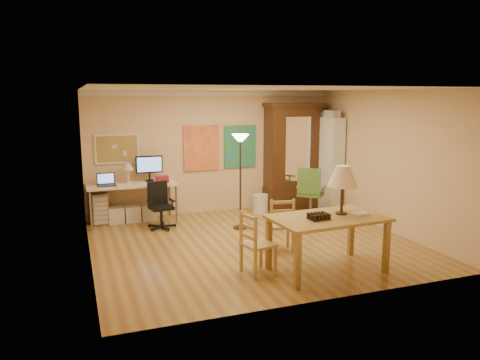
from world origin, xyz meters
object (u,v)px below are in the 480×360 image
object	(u,v)px
office_chair_black	(161,216)
bookshelf	(328,164)
office_chair_green	(310,204)
computer_desk	(134,199)
armoire	(292,163)
dining_table	(333,205)

from	to	relation	value
office_chair_black	bookshelf	distance (m)	4.00
office_chair_green	bookshelf	size ratio (longest dim) A/B	0.52
computer_desk	office_chair_green	bearing A→B (deg)	-13.80
computer_desk	office_chair_black	bearing A→B (deg)	-56.39
computer_desk	office_chair_green	world-z (taller)	computer_desk
computer_desk	armoire	distance (m)	3.68
dining_table	computer_desk	world-z (taller)	dining_table
office_chair_black	computer_desk	bearing A→B (deg)	123.61
bookshelf	office_chair_black	bearing A→B (deg)	-175.80
computer_desk	office_chair_green	xyz separation A→B (m)	(3.61, -0.89, -0.20)
dining_table	bookshelf	size ratio (longest dim) A/B	0.82
office_chair_black	armoire	bearing A→B (deg)	12.75
computer_desk	office_chair_black	size ratio (longest dim) A/B	1.94
office_chair_green	bookshelf	bearing A→B (deg)	35.89
armoire	bookshelf	bearing A→B (deg)	-32.27
bookshelf	dining_table	bearing A→B (deg)	-119.32
office_chair_black	office_chair_green	distance (m)	3.19
office_chair_black	bookshelf	bearing A→B (deg)	4.20
computer_desk	armoire	bearing A→B (deg)	1.23
computer_desk	bookshelf	xyz separation A→B (m)	(4.34, -0.36, 0.55)
bookshelf	armoire	bearing A→B (deg)	147.73
office_chair_black	dining_table	bearing A→B (deg)	-56.91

